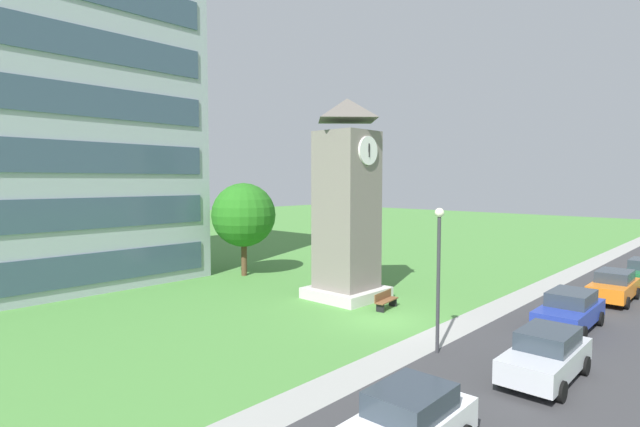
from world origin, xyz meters
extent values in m
plane|color=#4C893D|center=(0.00, 0.00, 0.00)|extent=(160.00, 160.00, 0.00)
cube|color=#38383A|center=(0.00, -7.50, 0.00)|extent=(120.00, 7.20, 0.01)
cube|color=#9E9E99|center=(0.00, -3.10, 0.00)|extent=(120.00, 1.60, 0.01)
cube|color=#9EA8B2|center=(-9.49, 21.38, 12.80)|extent=(20.42, 12.17, 25.60)
cube|color=#384C60|center=(-9.49, 15.24, 1.60)|extent=(18.78, 0.10, 1.80)
cube|color=#384C60|center=(-9.49, 15.24, 4.80)|extent=(18.78, 0.10, 1.80)
cube|color=#384C60|center=(-9.49, 15.24, 8.00)|extent=(18.78, 0.10, 1.80)
cube|color=#384C60|center=(-9.49, 15.24, 11.20)|extent=(18.78, 0.10, 1.80)
cube|color=#384C60|center=(-9.49, 15.24, 14.40)|extent=(18.78, 0.10, 1.80)
cube|color=slate|center=(2.28, 4.17, 4.71)|extent=(2.83, 2.83, 9.43)
cube|color=beige|center=(2.28, 4.17, 0.30)|extent=(3.83, 3.83, 0.60)
pyramid|color=#5D5751|center=(2.28, 4.17, 10.63)|extent=(3.12, 3.12, 1.21)
cylinder|color=white|center=(2.28, 2.69, 8.29)|extent=(1.56, 0.12, 1.56)
cylinder|color=white|center=(3.76, 4.17, 8.29)|extent=(0.12, 1.56, 1.56)
cube|color=black|center=(2.28, 2.62, 8.43)|extent=(0.08, 0.03, 0.47)
cube|color=black|center=(2.28, 2.61, 8.29)|extent=(0.03, 0.06, 0.70)
cube|color=brown|center=(1.83, 1.07, 0.45)|extent=(1.85, 0.73, 0.06)
cube|color=brown|center=(1.79, 1.29, 0.68)|extent=(1.79, 0.31, 0.40)
cube|color=black|center=(1.11, 0.96, 0.23)|extent=(0.14, 0.44, 0.45)
cube|color=black|center=(2.54, 1.17, 0.23)|extent=(0.14, 0.44, 0.45)
cylinder|color=#333338|center=(-2.11, -4.07, 2.64)|extent=(0.14, 0.14, 5.28)
sphere|color=#F2EFCC|center=(-2.11, -4.07, 5.46)|extent=(0.36, 0.36, 0.36)
cylinder|color=#513823|center=(2.36, 13.61, 1.36)|extent=(0.40, 0.40, 2.72)
sphere|color=#246B1B|center=(2.36, 13.61, 4.29)|extent=(4.47, 4.47, 4.47)
cube|color=#2D3842|center=(-8.86, -7.11, 1.39)|extent=(2.07, 1.60, 0.60)
cylinder|color=black|center=(-7.81, -6.22, 0.33)|extent=(0.66, 0.23, 0.66)
cube|color=silver|center=(-1.97, -8.01, 0.71)|extent=(4.44, 1.85, 0.76)
cube|color=#2D3842|center=(-1.75, -8.01, 1.39)|extent=(2.23, 1.61, 0.60)
cylinder|color=black|center=(-3.33, -8.91, 0.33)|extent=(0.66, 0.23, 0.66)
cylinder|color=black|center=(-3.36, -7.15, 0.33)|extent=(0.66, 0.23, 0.66)
cylinder|color=black|center=(-0.59, -8.87, 0.33)|extent=(0.66, 0.23, 0.66)
cylinder|color=black|center=(-0.61, -7.12, 0.33)|extent=(0.66, 0.23, 0.66)
cube|color=#23389E|center=(4.62, -6.91, 0.71)|extent=(4.80, 1.95, 0.76)
cube|color=#2D3842|center=(4.86, -6.91, 1.39)|extent=(2.41, 1.69, 0.60)
cylinder|color=black|center=(3.15, -7.85, 0.33)|extent=(0.66, 0.23, 0.66)
cylinder|color=black|center=(3.13, -6.00, 0.33)|extent=(0.66, 0.23, 0.66)
cylinder|color=black|center=(6.11, -7.82, 0.33)|extent=(0.66, 0.23, 0.66)
cylinder|color=black|center=(6.09, -5.96, 0.33)|extent=(0.66, 0.23, 0.66)
cube|color=orange|center=(11.68, -7.20, 0.71)|extent=(4.60, 1.87, 0.76)
cube|color=#2D3842|center=(11.91, -7.19, 1.39)|extent=(2.31, 1.62, 0.60)
cylinder|color=black|center=(10.28, -8.10, 0.33)|extent=(0.66, 0.23, 0.66)
cylinder|color=black|center=(10.25, -6.33, 0.33)|extent=(0.66, 0.23, 0.66)
cylinder|color=black|center=(13.11, -8.06, 0.33)|extent=(0.66, 0.23, 0.66)
cylinder|color=black|center=(13.09, -6.29, 0.33)|extent=(0.66, 0.23, 0.66)
cylinder|color=black|center=(16.08, -6.84, 0.33)|extent=(0.66, 0.23, 0.66)
cylinder|color=black|center=(18.76, -6.81, 0.33)|extent=(0.66, 0.23, 0.66)
camera|label=1|loc=(-18.63, -13.19, 6.67)|focal=27.07mm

